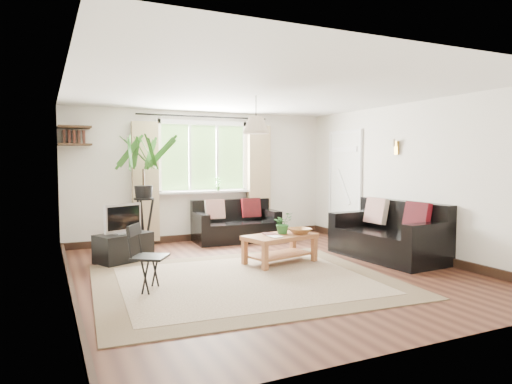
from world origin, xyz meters
name	(u,v)px	position (x,y,z in m)	size (l,w,h in m)	color
floor	(269,271)	(0.00, 0.00, 0.00)	(5.50, 5.50, 0.00)	black
ceiling	(269,92)	(0.00, 0.00, 2.40)	(5.50, 5.50, 0.00)	white
wall_back	(203,176)	(0.00, 2.75, 1.20)	(5.00, 0.02, 2.40)	silver
wall_front	(425,198)	(0.00, -2.75, 1.20)	(5.00, 0.02, 2.40)	silver
wall_left	(66,187)	(-2.50, 0.00, 1.20)	(0.02, 5.50, 2.40)	silver
wall_right	(411,179)	(2.50, 0.00, 1.20)	(0.02, 5.50, 2.40)	silver
rug	(245,280)	(-0.49, -0.31, 0.01)	(3.57, 3.06, 0.02)	#C6B599
window	(204,157)	(0.00, 2.71, 1.55)	(2.50, 0.16, 2.16)	white
door	(345,186)	(2.47, 1.70, 1.00)	(0.06, 0.96, 2.06)	silver
corner_shelf	(74,136)	(-2.25, 2.50, 1.89)	(0.50, 0.50, 0.34)	black
pendant_lamp	(256,121)	(0.00, 0.40, 2.05)	(0.36, 0.36, 0.54)	beige
wall_sconce	(395,145)	(2.43, 0.30, 1.74)	(0.12, 0.12, 0.28)	beige
sofa_back	(236,222)	(0.48, 2.31, 0.36)	(1.53, 0.77, 0.72)	black
sofa_right	(387,232)	(2.00, -0.04, 0.41)	(0.88, 1.76, 0.83)	black
coffee_table	(280,249)	(0.36, 0.34, 0.21)	(1.03, 0.56, 0.42)	brown
table_plant	(283,223)	(0.44, 0.41, 0.58)	(0.28, 0.25, 0.32)	#275F26
bowl	(300,231)	(0.67, 0.32, 0.46)	(0.33, 0.33, 0.08)	#976234
book_a	(270,237)	(0.12, 0.19, 0.43)	(0.15, 0.21, 0.02)	white
book_b	(264,234)	(0.13, 0.40, 0.43)	(0.17, 0.23, 0.02)	#4E241F
tv_stand	(124,248)	(-1.68, 1.43, 0.21)	(0.78, 0.44, 0.42)	black
tv	(123,218)	(-1.68, 1.43, 0.65)	(0.60, 0.20, 0.46)	#A5A5AA
palm_stand	(144,193)	(-1.26, 2.02, 0.96)	(0.75, 0.75, 1.92)	black
folding_chair	(150,258)	(-1.65, -0.28, 0.39)	(0.40, 0.40, 0.77)	black
sill_plant	(218,183)	(0.25, 2.63, 1.06)	(0.14, 0.10, 0.27)	#2D6023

